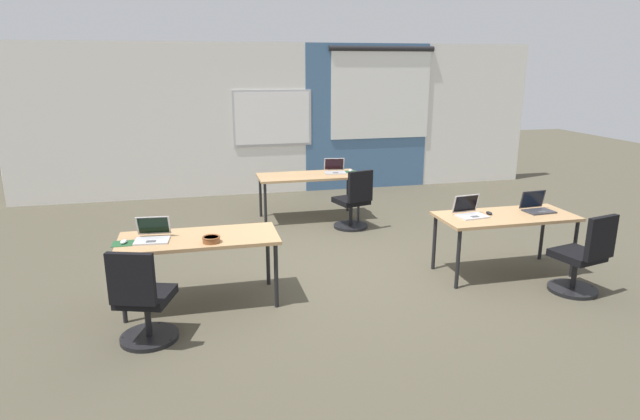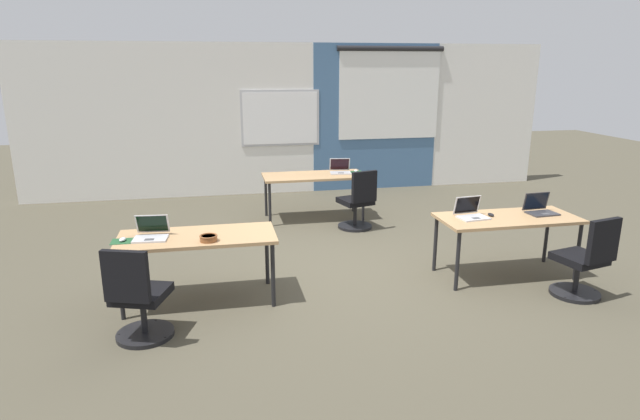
{
  "view_description": "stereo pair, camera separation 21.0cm",
  "coord_description": "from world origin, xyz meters",
  "px_view_note": "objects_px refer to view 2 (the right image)",
  "views": [
    {
      "loc": [
        -1.74,
        -5.88,
        2.42
      ],
      "look_at": [
        -0.36,
        -0.08,
        0.77
      ],
      "focal_mm": 29.82,
      "sensor_mm": 36.0,
      "label": 1
    },
    {
      "loc": [
        -1.53,
        -5.93,
        2.42
      ],
      "look_at": [
        -0.36,
        -0.08,
        0.77
      ],
      "focal_mm": 29.82,
      "sensor_mm": 36.0,
      "label": 2
    }
  ],
  "objects_px": {
    "mouse_far_right": "(356,171)",
    "mouse_near_left_end": "(122,239)",
    "laptop_near_right_inner": "(471,213)",
    "mouse_near_right_inner": "(491,215)",
    "desk_near_left": "(197,241)",
    "chair_near_left_end": "(139,302)",
    "desk_near_right": "(508,222)",
    "snack_bowl": "(209,238)",
    "desk_far_center": "(314,178)",
    "laptop_near_left_end": "(151,233)",
    "laptop_far_right": "(340,170)",
    "chair_near_right_end": "(584,264)",
    "laptop_near_right_end": "(540,209)",
    "chair_far_right": "(358,205)"
  },
  "relations": [
    {
      "from": "desk_near_left",
      "to": "laptop_near_left_end",
      "type": "bearing_deg",
      "value": 179.05
    },
    {
      "from": "chair_near_left_end",
      "to": "snack_bowl",
      "type": "xyz_separation_m",
      "value": [
        0.63,
        0.55,
        0.38
      ]
    },
    {
      "from": "mouse_far_right",
      "to": "laptop_near_right_inner",
      "type": "distance_m",
      "value": 2.89
    },
    {
      "from": "laptop_near_right_inner",
      "to": "chair_near_right_end",
      "type": "bearing_deg",
      "value": -47.78
    },
    {
      "from": "mouse_far_right",
      "to": "laptop_far_right",
      "type": "bearing_deg",
      "value": -178.7
    },
    {
      "from": "desk_far_center",
      "to": "chair_near_left_end",
      "type": "relative_size",
      "value": 1.74
    },
    {
      "from": "laptop_near_right_end",
      "to": "snack_bowl",
      "type": "distance_m",
      "value": 3.84
    },
    {
      "from": "laptop_near_right_inner",
      "to": "laptop_far_right",
      "type": "bearing_deg",
      "value": 99.96
    },
    {
      "from": "laptop_near_left_end",
      "to": "snack_bowl",
      "type": "distance_m",
      "value": 0.61
    },
    {
      "from": "chair_near_right_end",
      "to": "desk_near_left",
      "type": "bearing_deg",
      "value": -23.41
    },
    {
      "from": "laptop_near_left_end",
      "to": "mouse_near_right_inner",
      "type": "relative_size",
      "value": 3.48
    },
    {
      "from": "laptop_near_left_end",
      "to": "snack_bowl",
      "type": "xyz_separation_m",
      "value": [
        0.57,
        -0.22,
        -0.01
      ]
    },
    {
      "from": "laptop_near_right_end",
      "to": "desk_near_left",
      "type": "bearing_deg",
      "value": 176.62
    },
    {
      "from": "snack_bowl",
      "to": "chair_near_right_end",
      "type": "bearing_deg",
      "value": -7.69
    },
    {
      "from": "laptop_near_left_end",
      "to": "laptop_near_right_end",
      "type": "height_order",
      "value": "laptop_near_right_end"
    },
    {
      "from": "desk_near_left",
      "to": "mouse_near_right_inner",
      "type": "relative_size",
      "value": 15.62
    },
    {
      "from": "laptop_near_left_end",
      "to": "desk_far_center",
      "type": "bearing_deg",
      "value": 56.74
    },
    {
      "from": "laptop_far_right",
      "to": "chair_near_left_end",
      "type": "xyz_separation_m",
      "value": [
        -2.71,
        -3.64,
        -0.39
      ]
    },
    {
      "from": "snack_bowl",
      "to": "mouse_far_right",
      "type": "bearing_deg",
      "value": 52.83
    },
    {
      "from": "desk_near_right",
      "to": "mouse_near_left_end",
      "type": "relative_size",
      "value": 14.46
    },
    {
      "from": "chair_near_right_end",
      "to": "mouse_near_right_inner",
      "type": "height_order",
      "value": "chair_near_right_end"
    },
    {
      "from": "desk_near_left",
      "to": "laptop_near_right_inner",
      "type": "distance_m",
      "value": 3.07
    },
    {
      "from": "chair_near_left_end",
      "to": "desk_near_left",
      "type": "bearing_deg",
      "value": -105.81
    },
    {
      "from": "desk_far_center",
      "to": "chair_far_right",
      "type": "distance_m",
      "value": 0.92
    },
    {
      "from": "mouse_near_right_inner",
      "to": "snack_bowl",
      "type": "bearing_deg",
      "value": -175.08
    },
    {
      "from": "mouse_near_left_end",
      "to": "chair_near_left_end",
      "type": "relative_size",
      "value": 0.12
    },
    {
      "from": "mouse_far_right",
      "to": "mouse_near_left_end",
      "type": "bearing_deg",
      "value": -137.33
    },
    {
      "from": "desk_near_left",
      "to": "laptop_near_right_inner",
      "type": "bearing_deg",
      "value": 1.16
    },
    {
      "from": "desk_near_right",
      "to": "mouse_near_left_end",
      "type": "height_order",
      "value": "mouse_near_left_end"
    },
    {
      "from": "laptop_far_right",
      "to": "chair_near_right_end",
      "type": "relative_size",
      "value": 0.4
    },
    {
      "from": "desk_far_center",
      "to": "laptop_near_right_end",
      "type": "height_order",
      "value": "laptop_near_right_end"
    },
    {
      "from": "chair_near_right_end",
      "to": "chair_near_left_end",
      "type": "bearing_deg",
      "value": -12.67
    },
    {
      "from": "desk_far_center",
      "to": "laptop_near_left_end",
      "type": "height_order",
      "value": "laptop_near_left_end"
    },
    {
      "from": "chair_near_left_end",
      "to": "snack_bowl",
      "type": "bearing_deg",
      "value": -120.72
    },
    {
      "from": "laptop_far_right",
      "to": "mouse_near_left_end",
      "type": "height_order",
      "value": "laptop_far_right"
    },
    {
      "from": "laptop_far_right",
      "to": "laptop_near_left_end",
      "type": "relative_size",
      "value": 1.04
    },
    {
      "from": "chair_far_right",
      "to": "laptop_near_left_end",
      "type": "xyz_separation_m",
      "value": [
        -2.74,
        -2.11,
        0.39
      ]
    },
    {
      "from": "desk_near_right",
      "to": "laptop_near_right_inner",
      "type": "height_order",
      "value": "laptop_near_right_inner"
    },
    {
      "from": "chair_far_right",
      "to": "snack_bowl",
      "type": "distance_m",
      "value": 3.2
    },
    {
      "from": "desk_far_center",
      "to": "mouse_near_left_end",
      "type": "relative_size",
      "value": 14.46
    },
    {
      "from": "mouse_far_right",
      "to": "desk_far_center",
      "type": "bearing_deg",
      "value": -173.36
    },
    {
      "from": "mouse_far_right",
      "to": "chair_far_right",
      "type": "height_order",
      "value": "chair_far_right"
    },
    {
      "from": "desk_far_center",
      "to": "snack_bowl",
      "type": "xyz_separation_m",
      "value": [
        -1.63,
        -3.01,
        0.1
      ]
    },
    {
      "from": "desk_near_right",
      "to": "desk_far_center",
      "type": "distance_m",
      "value": 3.3
    },
    {
      "from": "desk_near_right",
      "to": "laptop_near_right_end",
      "type": "height_order",
      "value": "laptop_near_right_end"
    },
    {
      "from": "desk_near_right",
      "to": "snack_bowl",
      "type": "distance_m",
      "value": 3.39
    },
    {
      "from": "desk_near_left",
      "to": "mouse_near_left_end",
      "type": "xyz_separation_m",
      "value": [
        -0.72,
        -0.05,
        0.08
      ]
    },
    {
      "from": "laptop_far_right",
      "to": "chair_near_left_end",
      "type": "relative_size",
      "value": 0.4
    },
    {
      "from": "desk_near_left",
      "to": "chair_near_left_end",
      "type": "distance_m",
      "value": 0.96
    },
    {
      "from": "laptop_near_right_inner",
      "to": "mouse_near_right_inner",
      "type": "height_order",
      "value": "laptop_near_right_inner"
    }
  ]
}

